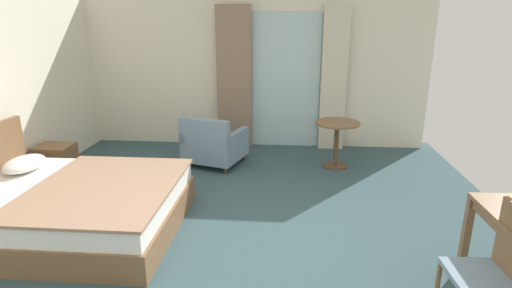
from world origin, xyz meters
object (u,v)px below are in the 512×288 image
desk_chair (496,266)px  armchair_by_window (214,145)px  bed (67,205)px  round_cafe_table (337,134)px  nightstand (56,163)px

desk_chair → armchair_by_window: (-2.56, 3.22, -0.20)m
bed → desk_chair: 3.92m
bed → round_cafe_table: size_ratio=3.20×
desk_chair → armchair_by_window: bearing=128.5°
round_cafe_table → nightstand: bearing=-167.5°
armchair_by_window → round_cafe_table: armchair_by_window is taller
nightstand → desk_chair: 5.22m
armchair_by_window → round_cafe_table: size_ratio=1.41×
desk_chair → round_cafe_table: size_ratio=1.37×
bed → desk_chair: (3.74, -1.15, 0.25)m
nightstand → round_cafe_table: (3.89, 0.87, 0.26)m
bed → nightstand: bed is taller
desk_chair → round_cafe_table: desk_chair is taller
bed → desk_chair: size_ratio=2.33×
nightstand → desk_chair: desk_chair is taller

